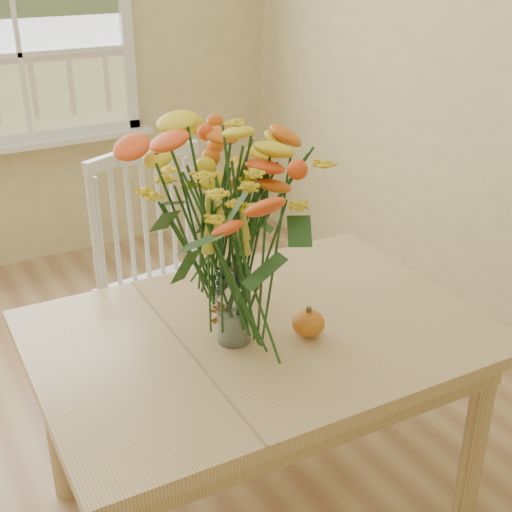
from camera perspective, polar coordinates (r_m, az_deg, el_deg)
dining_table at (r=2.02m, az=0.29°, el=-8.25°), size 1.29×0.94×0.68m
windsor_chair at (r=2.60m, az=-7.88°, el=-1.37°), size 0.51×0.49×0.98m
flower_vase at (r=1.77m, az=-1.98°, el=1.97°), size 0.45×0.45×0.54m
pumpkin at (r=1.92m, az=4.38°, el=-5.69°), size 0.09×0.09×0.07m
turkey_figurine at (r=1.91m, az=-2.06°, el=-5.58°), size 0.09×0.07×0.10m
dark_gourd at (r=2.13m, az=-2.24°, el=-2.40°), size 0.13×0.11×0.07m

